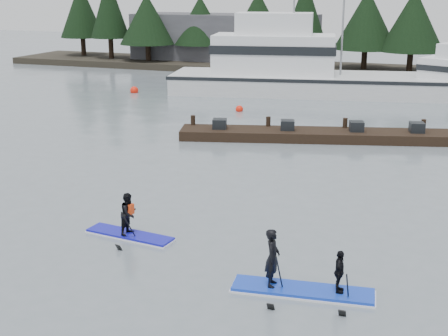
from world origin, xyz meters
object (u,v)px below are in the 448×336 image
(paddleboard_solo, at_px, (129,220))
(paddleboard_duo, at_px, (300,275))
(fishing_boat_large, at_px, (297,82))
(floating_dock, at_px, (326,135))

(paddleboard_solo, distance_m, paddleboard_duo, 6.17)
(fishing_boat_large, distance_m, paddleboard_duo, 31.51)
(paddleboard_solo, relative_size, paddleboard_duo, 0.80)
(floating_dock, xyz_separation_m, paddleboard_solo, (-3.22, -14.94, 0.29))
(paddleboard_solo, height_order, paddleboard_duo, paddleboard_duo)
(floating_dock, height_order, paddleboard_solo, paddleboard_solo)
(floating_dock, distance_m, paddleboard_solo, 15.29)
(fishing_boat_large, distance_m, floating_dock, 14.71)
(floating_dock, relative_size, paddleboard_duo, 4.06)
(fishing_boat_large, height_order, paddleboard_solo, fishing_boat_large)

